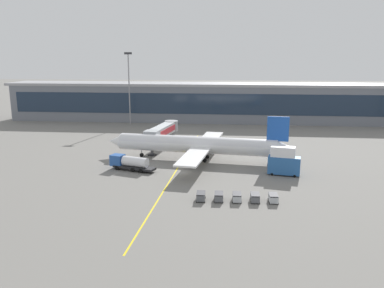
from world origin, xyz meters
The scene contains 13 objects.
ground_plane centered at (0.00, 0.00, 0.00)m, with size 700.00×700.00×0.00m, color slate.
apron_lead_in_line centered at (-1.88, 2.00, 0.00)m, with size 0.30×80.00×0.01m, color yellow.
terminal_building centered at (15.67, 73.14, 7.48)m, with size 189.65×16.97×14.93m.
main_airliner centered at (2.11, 11.10, 3.92)m, with size 47.24×37.76×11.56m.
jet_bridge centered at (-8.64, 23.19, 4.91)m, with size 6.64×19.77×6.62m.
fuel_tanker centered at (-12.41, 0.81, 1.75)m, with size 11.05×5.67×3.25m.
catering_lift centered at (21.72, 0.40, 3.07)m, with size 7.15×3.76×6.30m.
baggage_cart_0 centered at (5.14, -16.87, 0.78)m, with size 1.70×2.70×1.48m.
baggage_cart_1 centered at (8.34, -16.77, 0.78)m, with size 1.70×2.70×1.48m.
baggage_cart_2 centered at (11.54, -16.67, 0.78)m, with size 1.70×2.70×1.48m.
baggage_cart_3 centered at (14.74, -16.57, 0.78)m, with size 1.70×2.70×1.48m.
baggage_cart_4 centered at (17.94, -16.47, 0.78)m, with size 1.70×2.70×1.48m.
apron_light_mast_0 centered at (-27.89, 61.18, 15.40)m, with size 2.80×0.50×26.73m.
Camera 1 is at (10.29, -83.38, 25.18)m, focal length 36.89 mm.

